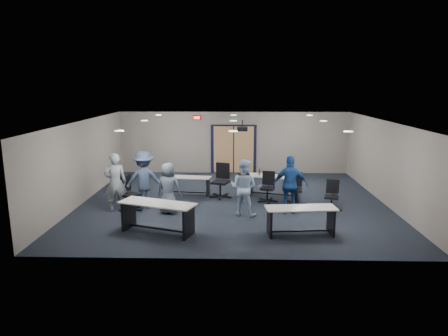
{
  "coord_description": "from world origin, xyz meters",
  "views": [
    {
      "loc": [
        0.05,
        -12.9,
        3.88
      ],
      "look_at": [
        -0.3,
        -0.3,
        1.22
      ],
      "focal_mm": 32.0,
      "sensor_mm": 36.0,
      "label": 1
    }
  ],
  "objects_px": {
    "person_back": "(144,180)",
    "chair_back_b": "(220,181)",
    "chair_loose_right": "(332,196)",
    "person_plaid": "(169,188)",
    "person_gray": "(116,182)",
    "chair_loose_left": "(130,194)",
    "person_navy": "(290,185)",
    "chair_back_c": "(268,187)",
    "chair_back_d": "(295,189)",
    "table_back_right": "(274,182)",
    "table_front_right": "(301,216)",
    "person_lightblue": "(244,187)",
    "table_front_left": "(158,212)",
    "table_back_left": "(188,182)"
  },
  "relations": [
    {
      "from": "table_front_left",
      "to": "person_plaid",
      "type": "relative_size",
      "value": 1.36
    },
    {
      "from": "chair_back_b",
      "to": "table_front_right",
      "type": "bearing_deg",
      "value": -38.28
    },
    {
      "from": "chair_loose_right",
      "to": "person_gray",
      "type": "distance_m",
      "value": 6.71
    },
    {
      "from": "person_plaid",
      "to": "person_navy",
      "type": "height_order",
      "value": "person_navy"
    },
    {
      "from": "person_plaid",
      "to": "chair_loose_right",
      "type": "bearing_deg",
      "value": -161.93
    },
    {
      "from": "chair_loose_right",
      "to": "person_gray",
      "type": "relative_size",
      "value": 0.52
    },
    {
      "from": "person_gray",
      "to": "table_front_left",
      "type": "bearing_deg",
      "value": 115.31
    },
    {
      "from": "table_front_right",
      "to": "table_back_left",
      "type": "bearing_deg",
      "value": 126.14
    },
    {
      "from": "chair_back_d",
      "to": "person_back",
      "type": "height_order",
      "value": "person_back"
    },
    {
      "from": "chair_back_d",
      "to": "person_lightblue",
      "type": "distance_m",
      "value": 2.1
    },
    {
      "from": "person_gray",
      "to": "person_navy",
      "type": "bearing_deg",
      "value": 162.56
    },
    {
      "from": "chair_loose_left",
      "to": "person_plaid",
      "type": "xyz_separation_m",
      "value": [
        1.24,
        -0.22,
        0.24
      ]
    },
    {
      "from": "person_gray",
      "to": "person_lightblue",
      "type": "height_order",
      "value": "person_gray"
    },
    {
      "from": "chair_back_b",
      "to": "person_back",
      "type": "height_order",
      "value": "person_back"
    },
    {
      "from": "table_back_right",
      "to": "chair_loose_right",
      "type": "distance_m",
      "value": 2.25
    },
    {
      "from": "chair_back_b",
      "to": "person_navy",
      "type": "height_order",
      "value": "person_navy"
    },
    {
      "from": "person_plaid",
      "to": "person_lightblue",
      "type": "bearing_deg",
      "value": -169.11
    },
    {
      "from": "chair_back_c",
      "to": "person_plaid",
      "type": "relative_size",
      "value": 0.64
    },
    {
      "from": "chair_loose_left",
      "to": "table_front_left",
      "type": "bearing_deg",
      "value": -114.62
    },
    {
      "from": "table_front_left",
      "to": "chair_loose_right",
      "type": "xyz_separation_m",
      "value": [
        5.06,
        2.04,
        -0.09
      ]
    },
    {
      "from": "table_back_right",
      "to": "person_gray",
      "type": "xyz_separation_m",
      "value": [
        -5.03,
        -1.75,
        0.39
      ]
    },
    {
      "from": "table_front_right",
      "to": "chair_back_c",
      "type": "height_order",
      "value": "chair_back_c"
    },
    {
      "from": "person_plaid",
      "to": "chair_back_c",
      "type": "bearing_deg",
      "value": -143.75
    },
    {
      "from": "chair_back_b",
      "to": "chair_loose_right",
      "type": "height_order",
      "value": "chair_back_b"
    },
    {
      "from": "person_gray",
      "to": "chair_back_b",
      "type": "bearing_deg",
      "value": -169.84
    },
    {
      "from": "chair_loose_right",
      "to": "table_front_left",
      "type": "bearing_deg",
      "value": -140.36
    },
    {
      "from": "chair_back_c",
      "to": "chair_loose_right",
      "type": "relative_size",
      "value": 1.06
    },
    {
      "from": "chair_back_b",
      "to": "chair_loose_left",
      "type": "height_order",
      "value": "chair_back_b"
    },
    {
      "from": "table_back_right",
      "to": "person_back",
      "type": "bearing_deg",
      "value": -146.74
    },
    {
      "from": "table_back_right",
      "to": "table_front_right",
      "type": "bearing_deg",
      "value": -69.18
    },
    {
      "from": "table_front_right",
      "to": "chair_back_c",
      "type": "relative_size",
      "value": 1.87
    },
    {
      "from": "table_back_right",
      "to": "person_lightblue",
      "type": "bearing_deg",
      "value": -103.43
    },
    {
      "from": "table_front_right",
      "to": "person_navy",
      "type": "xyz_separation_m",
      "value": [
        -0.04,
        1.8,
        0.38
      ]
    },
    {
      "from": "chair_back_c",
      "to": "chair_back_d",
      "type": "bearing_deg",
      "value": -1.66
    },
    {
      "from": "person_gray",
      "to": "person_navy",
      "type": "height_order",
      "value": "person_gray"
    },
    {
      "from": "chair_loose_right",
      "to": "person_navy",
      "type": "height_order",
      "value": "person_navy"
    },
    {
      "from": "table_front_right",
      "to": "chair_back_c",
      "type": "bearing_deg",
      "value": 96.32
    },
    {
      "from": "chair_loose_left",
      "to": "table_back_left",
      "type": "bearing_deg",
      "value": -7.78
    },
    {
      "from": "person_lightblue",
      "to": "chair_back_c",
      "type": "bearing_deg",
      "value": -98.13
    },
    {
      "from": "chair_loose_right",
      "to": "person_navy",
      "type": "xyz_separation_m",
      "value": [
        -1.34,
        -0.29,
        0.41
      ]
    },
    {
      "from": "person_lightblue",
      "to": "person_plaid",
      "type": "bearing_deg",
      "value": 19.91
    },
    {
      "from": "table_front_right",
      "to": "chair_loose_left",
      "type": "bearing_deg",
      "value": 153.48
    },
    {
      "from": "chair_loose_left",
      "to": "person_navy",
      "type": "height_order",
      "value": "person_navy"
    },
    {
      "from": "chair_back_b",
      "to": "chair_back_d",
      "type": "relative_size",
      "value": 1.14
    },
    {
      "from": "person_lightblue",
      "to": "chair_back_b",
      "type": "bearing_deg",
      "value": -45.18
    },
    {
      "from": "table_back_left",
      "to": "person_gray",
      "type": "height_order",
      "value": "person_gray"
    },
    {
      "from": "table_back_right",
      "to": "chair_back_b",
      "type": "relative_size",
      "value": 1.64
    },
    {
      "from": "chair_back_c",
      "to": "chair_back_d",
      "type": "relative_size",
      "value": 0.97
    },
    {
      "from": "chair_back_d",
      "to": "table_back_right",
      "type": "bearing_deg",
      "value": 136.67
    },
    {
      "from": "person_back",
      "to": "chair_back_b",
      "type": "bearing_deg",
      "value": -165.24
    }
  ]
}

